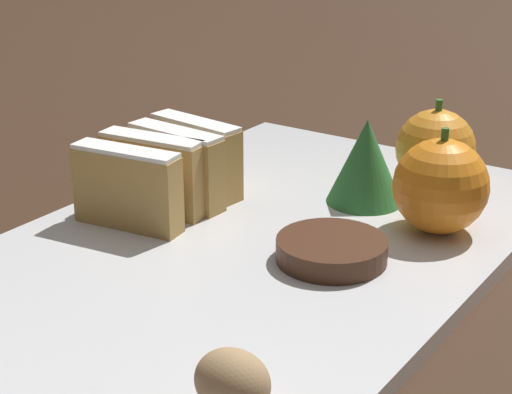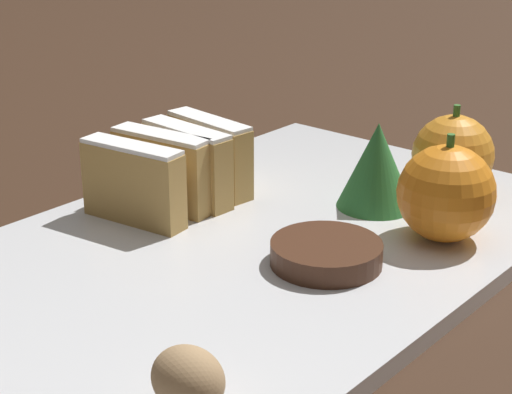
{
  "view_description": "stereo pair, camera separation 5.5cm",
  "coord_description": "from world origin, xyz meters",
  "px_view_note": "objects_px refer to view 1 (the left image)",
  "views": [
    {
      "loc": [
        0.29,
        -0.42,
        0.24
      ],
      "look_at": [
        0.0,
        0.0,
        0.04
      ],
      "focal_mm": 60.0,
      "sensor_mm": 36.0,
      "label": 1
    },
    {
      "loc": [
        0.33,
        -0.39,
        0.24
      ],
      "look_at": [
        0.0,
        0.0,
        0.04
      ],
      "focal_mm": 60.0,
      "sensor_mm": 36.0,
      "label": 2
    }
  ],
  "objects_px": {
    "chocolate_cookie": "(329,252)",
    "orange_far": "(435,149)",
    "orange_near": "(441,186)",
    "walnut": "(232,382)"
  },
  "relations": [
    {
      "from": "orange_near",
      "to": "orange_far",
      "type": "relative_size",
      "value": 1.05
    },
    {
      "from": "orange_near",
      "to": "walnut",
      "type": "height_order",
      "value": "orange_near"
    },
    {
      "from": "orange_near",
      "to": "walnut",
      "type": "distance_m",
      "value": 0.24
    },
    {
      "from": "walnut",
      "to": "orange_far",
      "type": "bearing_deg",
      "value": 97.32
    },
    {
      "from": "orange_far",
      "to": "chocolate_cookie",
      "type": "xyz_separation_m",
      "value": [
        0.0,
        -0.16,
        -0.02
      ]
    },
    {
      "from": "chocolate_cookie",
      "to": "orange_far",
      "type": "bearing_deg",
      "value": 90.26
    },
    {
      "from": "orange_near",
      "to": "chocolate_cookie",
      "type": "relative_size",
      "value": 1.04
    },
    {
      "from": "orange_far",
      "to": "walnut",
      "type": "bearing_deg",
      "value": -82.68
    },
    {
      "from": "orange_near",
      "to": "walnut",
      "type": "relative_size",
      "value": 1.95
    },
    {
      "from": "orange_far",
      "to": "orange_near",
      "type": "bearing_deg",
      "value": -64.63
    }
  ]
}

